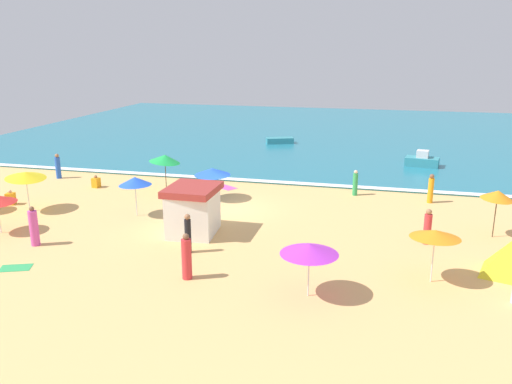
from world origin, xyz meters
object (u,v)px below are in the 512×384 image
object	(u,v)px
beach_tent	(509,258)
beachgoer_12	(34,227)
beachgoer_6	(431,189)
small_boat_1	(422,161)
small_boat_0	(280,141)
beachgoer_8	(96,182)
beach_umbrella_0	(309,249)
beach_umbrella_5	(212,172)
beachgoer_4	(188,234)
beachgoer_7	(58,167)
beachgoer_11	(355,183)
beachgoer_2	(11,198)
beach_umbrella_8	(135,181)
lifeguard_cabana	(193,210)
beach_umbrella_3	(26,175)
beachgoer_1	(187,258)
beachgoer_3	(428,227)
beach_umbrella_6	(165,159)
beach_umbrella_1	(498,195)
beach_umbrella_4	(435,234)

from	to	relation	value
beach_tent	beachgoer_12	world-z (taller)	beachgoer_12
beachgoer_6	small_boat_1	world-z (taller)	beachgoer_6
small_boat_0	beachgoer_8	bearing A→B (deg)	-115.50
beach_umbrella_0	small_boat_0	size ratio (longest dim) A/B	1.04
beach_umbrella_5	beachgoer_4	size ratio (longest dim) A/B	1.42
beach_umbrella_5	beachgoer_7	distance (m)	12.30
beachgoer_11	beachgoer_2	bearing A→B (deg)	-160.49
beach_umbrella_8	beachgoer_7	distance (m)	11.04
lifeguard_cabana	small_boat_0	bearing A→B (deg)	91.54
beach_umbrella_3	beachgoer_7	bearing A→B (deg)	112.36
beach_tent	beachgoer_1	bearing A→B (deg)	-164.40
beach_umbrella_8	beach_umbrella_3	bearing A→B (deg)	-173.72
beach_umbrella_0	beachgoer_3	size ratio (longest dim) A/B	1.67
beach_umbrella_8	beachgoer_4	world-z (taller)	beach_umbrella_8
beachgoer_6	beachgoer_8	bearing A→B (deg)	-175.38
beach_umbrella_6	beachgoer_11	xyz separation A→B (m)	(11.67, 1.91, -1.34)
beach_umbrella_8	beach_tent	distance (m)	18.25
beachgoer_1	small_boat_1	xyz separation A→B (m)	(10.11, 22.64, -0.36)
beachgoer_7	small_boat_0	distance (m)	20.49
beachgoer_11	small_boat_1	distance (m)	10.03
small_boat_0	beach_tent	bearing A→B (deg)	-60.56
beach_umbrella_1	beach_tent	xyz separation A→B (m)	(-0.20, -4.45, -1.38)
lifeguard_cabana	beachgoer_1	distance (m)	5.17
beachgoer_2	beachgoer_11	xyz separation A→B (m)	(19.23, 6.81, 0.38)
beachgoer_4	small_boat_1	size ratio (longest dim) A/B	0.69
beach_umbrella_4	beachgoer_7	xyz separation A→B (m)	(-23.91, 10.94, -1.15)
beach_umbrella_1	beach_umbrella_5	distance (m)	15.36
beachgoer_1	lifeguard_cabana	bearing A→B (deg)	107.82
beachgoer_3	lifeguard_cabana	bearing A→B (deg)	-173.18
beachgoer_12	small_boat_1	size ratio (longest dim) A/B	0.72
beachgoer_8	beachgoer_12	size ratio (longest dim) A/B	0.44
beachgoer_12	beachgoer_2	bearing A→B (deg)	136.44
beach_umbrella_8	beachgoer_7	bearing A→B (deg)	145.44
beach_umbrella_1	beach_umbrella_8	world-z (taller)	beach_umbrella_1
beach_umbrella_1	beach_umbrella_6	xyz separation A→B (m)	(-18.57, 3.84, -0.01)
beach_umbrella_1	beach_umbrella_8	bearing A→B (deg)	-176.35
beach_umbrella_3	beachgoer_3	distance (m)	21.20
beach_umbrella_5	beachgoer_8	world-z (taller)	beach_umbrella_5
beach_umbrella_4	beachgoer_3	distance (m)	4.36
lifeguard_cabana	beach_umbrella_8	size ratio (longest dim) A/B	1.25
beach_tent	beachgoer_8	world-z (taller)	beach_tent
beach_umbrella_3	beach_umbrella_5	size ratio (longest dim) A/B	1.16
beach_umbrella_8	beachgoer_12	world-z (taller)	beach_umbrella_8
beachgoer_11	beachgoer_12	bearing A→B (deg)	-138.90
beach_umbrella_8	beachgoer_12	bearing A→B (deg)	-116.61
small_boat_1	beach_umbrella_6	bearing A→B (deg)	-145.93
beachgoer_7	small_boat_0	bearing A→B (deg)	52.94
beachgoer_6	beachgoer_11	world-z (taller)	beachgoer_6
beachgoer_2	beachgoer_4	bearing A→B (deg)	-18.83
beach_umbrella_3	beachgoer_4	xyz separation A→B (m)	(10.80, -3.53, -1.17)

